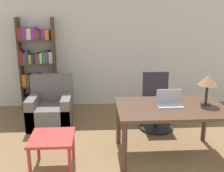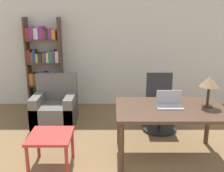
# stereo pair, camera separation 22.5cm
# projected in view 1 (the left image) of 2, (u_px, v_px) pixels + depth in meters

# --- Properties ---
(wall_back) EXTENTS (8.00, 0.06, 2.70)m
(wall_back) POSITION_uv_depth(u_px,v_px,m) (119.00, 44.00, 5.60)
(wall_back) COLOR silver
(wall_back) RESTS_ON ground_plane
(desk) EXTENTS (1.48, 0.94, 0.74)m
(desk) POSITION_uv_depth(u_px,v_px,m) (170.00, 113.00, 3.61)
(desk) COLOR #4C3323
(desk) RESTS_ON ground_plane
(laptop) EXTENTS (0.35, 0.23, 0.23)m
(laptop) POSITION_uv_depth(u_px,v_px,m) (169.00, 102.00, 3.61)
(laptop) COLOR #B2B2B7
(laptop) RESTS_ON desk
(table_lamp) EXTENTS (0.26, 0.26, 0.42)m
(table_lamp) POSITION_uv_depth(u_px,v_px,m) (208.00, 81.00, 3.58)
(table_lamp) COLOR #2D2319
(table_lamp) RESTS_ON desk
(office_chair) EXTENTS (0.60, 0.60, 0.99)m
(office_chair) POSITION_uv_depth(u_px,v_px,m) (156.00, 105.00, 4.61)
(office_chair) COLOR black
(office_chair) RESTS_ON ground_plane
(side_table_blue) EXTENTS (0.55, 0.55, 0.46)m
(side_table_blue) POSITION_uv_depth(u_px,v_px,m) (52.00, 141.00, 3.35)
(side_table_blue) COLOR #B2332D
(side_table_blue) RESTS_ON ground_plane
(armchair) EXTENTS (0.76, 0.74, 0.88)m
(armchair) POSITION_uv_depth(u_px,v_px,m) (51.00, 109.00, 4.78)
(armchair) COLOR #66605B
(armchair) RESTS_ON ground_plane
(bookshelf) EXTENTS (0.72, 0.28, 1.90)m
(bookshelf) POSITION_uv_depth(u_px,v_px,m) (36.00, 67.00, 5.43)
(bookshelf) COLOR #4C3828
(bookshelf) RESTS_ON ground_plane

